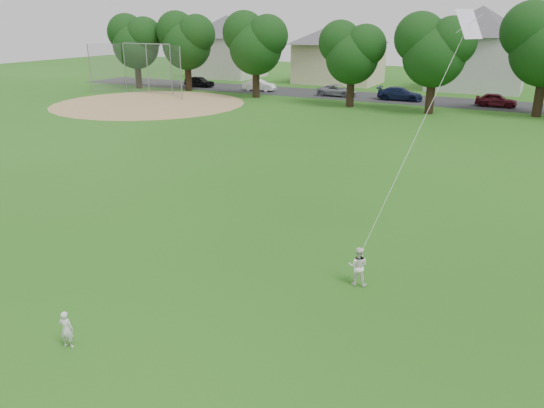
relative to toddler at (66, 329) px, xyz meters
The scene contains 10 objects.
ground 4.52m from the toddler, 60.72° to the left, with size 160.00×160.00×0.00m, color #1F5513.
street 45.97m from the toddler, 87.26° to the left, with size 90.00×7.00×0.01m, color #2D2D30.
dirt_infield 39.82m from the toddler, 126.71° to the left, with size 18.00×18.00×0.02m, color #9E7F51.
toddler is the anchor object (origin of this frame).
older_boy 8.26m from the toddler, 50.17° to the left, with size 0.60×0.47×1.23m, color white.
kite 11.03m from the toddler, 53.32° to the left, with size 1.40×2.55×7.92m.
baseball_backstop 46.83m from the toddler, 127.54° to the left, with size 11.74×2.32×5.13m.
tree_row 41.67m from the toddler, 78.47° to the left, with size 80.17×8.43×9.93m.
parked_cars 45.12m from the toddler, 84.65° to the left, with size 61.76×2.68×1.28m.
house_row 56.12m from the toddler, 88.07° to the left, with size 76.77×14.12×10.51m.
Camera 1 is at (7.36, -11.56, 7.66)m, focal length 35.00 mm.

